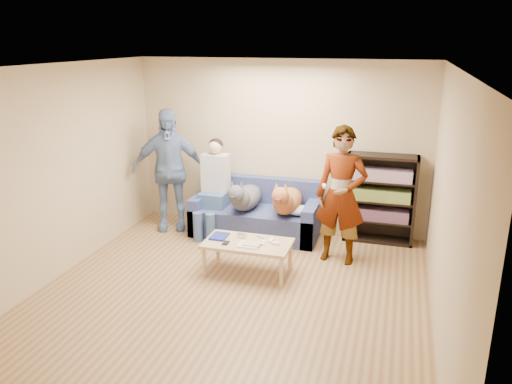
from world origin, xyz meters
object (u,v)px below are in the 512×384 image
(dog_tan, at_px, (286,200))
(bookshelf, at_px, (380,197))
(dog_gray, at_px, (245,197))
(person_standing_right, at_px, (341,196))
(person_standing_left, at_px, (168,170))
(person_seated, at_px, (214,184))
(notebook_blue, at_px, (219,236))
(camera_silver, at_px, (241,236))
(coffee_table, at_px, (248,245))
(sofa, at_px, (257,216))

(dog_tan, xyz_separation_m, bookshelf, (1.30, 0.41, 0.05))
(dog_gray, distance_m, bookshelf, 1.98)
(person_standing_right, height_order, dog_gray, person_standing_right)
(person_standing_right, height_order, person_standing_left, person_standing_left)
(person_standing_right, bearing_deg, bookshelf, 67.62)
(person_seated, bearing_deg, person_standing_right, -14.19)
(notebook_blue, xyz_separation_m, dog_gray, (0.00, 1.10, 0.19))
(camera_silver, relative_size, coffee_table, 0.10)
(person_standing_right, distance_m, dog_gray, 1.55)
(camera_silver, distance_m, person_seated, 1.38)
(camera_silver, xyz_separation_m, bookshelf, (1.65, 1.45, 0.23))
(camera_silver, xyz_separation_m, sofa, (-0.15, 1.21, -0.16))
(person_standing_right, height_order, coffee_table, person_standing_right)
(dog_tan, relative_size, bookshelf, 0.89)
(person_standing_left, height_order, dog_tan, person_standing_left)
(notebook_blue, xyz_separation_m, sofa, (0.13, 1.28, -0.15))
(camera_silver, relative_size, dog_gray, 0.09)
(notebook_blue, bearing_deg, person_seated, 113.85)
(dog_gray, bearing_deg, sofa, 54.72)
(dog_tan, relative_size, coffee_table, 1.05)
(dog_tan, bearing_deg, notebook_blue, -119.55)
(camera_silver, bearing_deg, person_seated, 126.08)
(person_standing_left, distance_m, person_seated, 0.74)
(person_seated, distance_m, dog_tan, 1.15)
(camera_silver, xyz_separation_m, coffee_table, (0.12, -0.12, -0.07))
(person_standing_right, distance_m, person_seated, 2.04)
(camera_silver, relative_size, sofa, 0.06)
(person_standing_left, bearing_deg, person_standing_right, -30.72)
(sofa, height_order, person_seated, person_seated)
(dog_tan, bearing_deg, camera_silver, -108.54)
(person_standing_right, xyz_separation_m, person_standing_left, (-2.70, 0.47, 0.03))
(person_standing_left, height_order, notebook_blue, person_standing_left)
(person_standing_left, bearing_deg, notebook_blue, -63.21)
(person_standing_left, relative_size, sofa, 0.99)
(person_standing_left, distance_m, dog_gray, 1.28)
(bookshelf, bearing_deg, dog_gray, -167.74)
(sofa, distance_m, dog_gray, 0.41)
(person_standing_right, relative_size, sofa, 0.96)
(person_standing_left, bearing_deg, coffee_table, -56.58)
(sofa, distance_m, bookshelf, 1.86)
(sofa, bearing_deg, camera_silver, -83.06)
(person_seated, height_order, coffee_table, person_seated)
(camera_silver, distance_m, dog_gray, 1.08)
(person_seated, relative_size, bookshelf, 1.13)
(coffee_table, distance_m, bookshelf, 2.21)
(notebook_blue, distance_m, dog_tan, 1.29)
(notebook_blue, relative_size, dog_tan, 0.22)
(dog_tan, bearing_deg, sofa, 160.58)
(notebook_blue, bearing_deg, bookshelf, 38.12)
(sofa, height_order, coffee_table, sofa)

